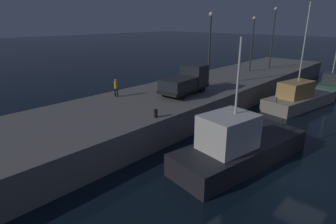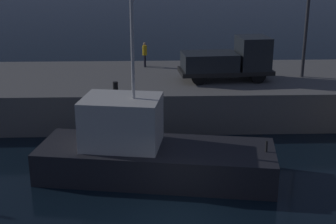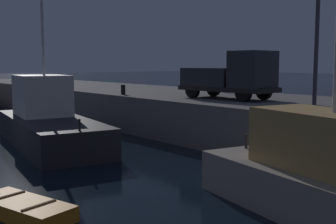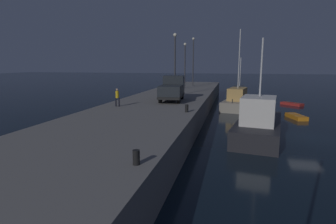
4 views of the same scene
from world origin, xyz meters
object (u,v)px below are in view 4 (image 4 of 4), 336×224
object	(u,v)px
rowboat_blue_far	(292,104)
lamp_post_east	(185,62)
dinghy_orange_near	(296,117)
fishing_boat_blue	(239,94)
lamp_post_west	(175,59)
lamp_post_central	(193,58)
bollard_central	(187,108)
fishing_trawler_red	(238,101)
fishing_boat_white	(259,124)
bollard_west	(136,157)
utility_truck	(172,89)
dockworker	(117,96)

from	to	relation	value
rowboat_blue_far	lamp_post_east	bearing A→B (deg)	90.21
dinghy_orange_near	rowboat_blue_far	xyz separation A→B (m)	(10.98, -1.67, -0.03)
fishing_boat_blue	lamp_post_west	size ratio (longest dim) A/B	1.00
rowboat_blue_far	lamp_post_central	distance (m)	18.00
dinghy_orange_near	bollard_central	xyz separation A→B (m)	(-11.31, 10.76, 2.34)
fishing_trawler_red	fishing_boat_white	size ratio (longest dim) A/B	1.00
rowboat_blue_far	lamp_post_west	world-z (taller)	lamp_post_west
dinghy_orange_near	lamp_post_east	size ratio (longest dim) A/B	0.47
lamp_post_west	lamp_post_east	size ratio (longest dim) A/B	1.05
bollard_west	bollard_central	xyz separation A→B (m)	(12.09, 0.02, 0.02)
fishing_trawler_red	fishing_boat_blue	bearing A→B (deg)	-1.80
rowboat_blue_far	lamp_post_east	size ratio (longest dim) A/B	0.44
fishing_boat_blue	rowboat_blue_far	world-z (taller)	fishing_boat_blue
lamp_post_west	utility_truck	world-z (taller)	lamp_post_west
dockworker	utility_truck	bearing A→B (deg)	-37.96
rowboat_blue_far	utility_truck	distance (m)	21.95
bollard_central	lamp_post_west	bearing A→B (deg)	16.55
bollard_west	utility_truck	bearing A→B (deg)	8.18
rowboat_blue_far	fishing_boat_blue	bearing A→B (deg)	48.14
fishing_trawler_red	bollard_west	bearing A→B (deg)	171.50
bollard_west	bollard_central	size ratio (longest dim) A/B	0.95
utility_truck	bollard_central	world-z (taller)	utility_truck
dockworker	rowboat_blue_far	bearing A→B (deg)	-42.72
fishing_boat_blue	bollard_central	distance (m)	29.58
dinghy_orange_near	lamp_post_west	bearing A→B (deg)	89.72
dockworker	bollard_west	bearing A→B (deg)	-153.66
bollard_central	fishing_boat_blue	bearing A→B (deg)	-9.33
lamp_post_west	bollard_west	bearing A→B (deg)	-171.76
rowboat_blue_far	utility_truck	bearing A→B (deg)	135.84
fishing_boat_blue	bollard_central	world-z (taller)	fishing_boat_blue
lamp_post_east	lamp_post_central	distance (m)	5.12
lamp_post_east	dinghy_orange_near	bearing A→B (deg)	-126.45
rowboat_blue_far	lamp_post_west	xyz separation A→B (m)	(-10.91, 15.82, 6.48)
fishing_boat_blue	fishing_boat_white	distance (m)	27.41
fishing_boat_blue	dockworker	world-z (taller)	fishing_boat_blue
fishing_boat_white	lamp_post_central	world-z (taller)	lamp_post_central
dockworker	bollard_west	world-z (taller)	dockworker
utility_truck	lamp_post_east	bearing A→B (deg)	4.90
dinghy_orange_near	bollard_west	xyz separation A→B (m)	(-23.40, 10.75, 2.32)
lamp_post_east	lamp_post_central	world-z (taller)	lamp_post_central
lamp_post_east	utility_truck	bearing A→B (deg)	-175.10
fishing_boat_white	bollard_central	world-z (taller)	fishing_boat_white
lamp_post_central	fishing_boat_blue	bearing A→B (deg)	-77.14
fishing_boat_white	lamp_post_east	xyz separation A→B (m)	(20.47, 9.82, 5.31)
fishing_boat_white	utility_truck	bearing A→B (deg)	59.70
bollard_central	fishing_trawler_red	bearing A→B (deg)	-14.29
fishing_trawler_red	bollard_west	xyz separation A→B (m)	(-29.43, 4.40, 1.51)
fishing_boat_white	lamp_post_central	bearing A→B (deg)	19.85
fishing_boat_white	lamp_post_central	distance (m)	27.78
lamp_post_central	dinghy_orange_near	bearing A→B (deg)	-138.41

